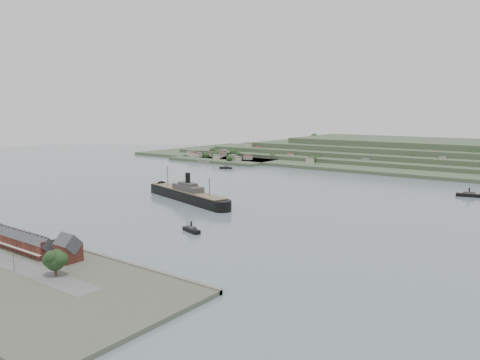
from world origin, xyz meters
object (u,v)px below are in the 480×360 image
Objects in this scene: gabled_building at (68,249)px; fig_tree at (55,260)px; terrace_row at (19,241)px; tugboat at (191,230)px; steamship at (185,194)px.

gabled_building reaches higher than fig_tree.
tugboat is (43.50, 85.03, -5.18)m from terrace_row.
terrace_row is 95.65m from tugboat.
fig_tree is (13.16, -15.29, 1.20)m from gabled_building.
steamship is at bearing 113.83° from gabled_building.
gabled_building is 81.49m from tugboat.
steamship reaches higher than tugboat.
gabled_building is at bearing -66.17° from steamship.
gabled_building is at bearing 130.72° from fig_tree.
terrace_row is at bearing -79.03° from steamship.
gabled_building reaches higher than terrace_row.
steamship is at bearing 115.61° from fig_tree.
steamship is (-30.72, 158.49, -1.66)m from terrace_row.
terrace_row is at bearing -173.88° from gabled_building.
fig_tree is (50.66, -11.27, 2.54)m from terrace_row.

